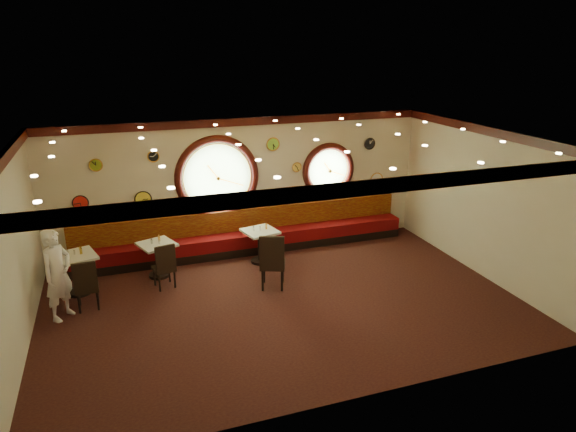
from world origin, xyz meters
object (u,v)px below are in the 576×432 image
at_px(condiment_c_pepper, 260,228).
at_px(chair_c, 272,258).
at_px(table_a, 77,269).
at_px(chair_a, 86,282).
at_px(condiment_b_salt, 152,241).
at_px(condiment_a_pepper, 74,252).
at_px(condiment_a_bottle, 81,250).
at_px(table_c, 260,242).
at_px(chair_b, 165,263).
at_px(condiment_c_bottle, 266,226).
at_px(condiment_b_pepper, 159,242).
at_px(condiment_c_salt, 254,228).
at_px(waiter, 58,275).
at_px(condiment_b_bottle, 159,238).
at_px(condiment_a_salt, 68,253).
at_px(table_b, 158,256).

bearing_deg(condiment_c_pepper, chair_c, -96.21).
height_order(table_a, chair_a, chair_a).
bearing_deg(condiment_b_salt, condiment_a_pepper, -170.39).
bearing_deg(condiment_a_bottle, table_c, 3.91).
xyz_separation_m(table_c, condiment_a_pepper, (-3.90, -0.25, 0.39)).
relative_size(chair_b, condiment_b_salt, 5.47).
bearing_deg(condiment_c_bottle, condiment_b_pepper, -177.21).
xyz_separation_m(chair_a, condiment_b_pepper, (1.46, 1.01, 0.24)).
distance_m(condiment_a_pepper, condiment_b_pepper, 1.67).
relative_size(table_a, condiment_c_pepper, 9.98).
height_order(table_c, condiment_c_salt, condiment_c_salt).
distance_m(condiment_b_salt, condiment_c_salt, 2.26).
distance_m(table_c, condiment_c_salt, 0.37).
xyz_separation_m(condiment_c_salt, condiment_c_pepper, (0.14, -0.04, -0.01)).
relative_size(condiment_a_bottle, waiter, 0.09).
bearing_deg(condiment_b_bottle, table_c, -2.97).
bearing_deg(condiment_b_pepper, condiment_b_bottle, 84.59).
relative_size(chair_b, condiment_a_pepper, 6.67).
bearing_deg(condiment_b_salt, waiter, -145.18).
bearing_deg(table_a, condiment_b_bottle, 13.32).
xyz_separation_m(condiment_c_salt, condiment_a_bottle, (-3.64, -0.29, 0.08)).
height_order(table_c, condiment_c_pepper, condiment_c_pepper).
height_order(condiment_c_salt, condiment_a_bottle, condiment_a_bottle).
distance_m(table_a, condiment_a_pepper, 0.35).
distance_m(chair_b, condiment_b_pepper, 0.62).
distance_m(condiment_c_salt, condiment_b_bottle, 2.09).
relative_size(table_a, condiment_c_salt, 9.00).
distance_m(condiment_a_salt, condiment_b_pepper, 1.79).
xyz_separation_m(chair_a, condiment_a_salt, (-0.32, 0.84, 0.31)).
bearing_deg(condiment_c_bottle, condiment_b_salt, -179.16).
height_order(condiment_a_salt, condiment_a_bottle, condiment_a_bottle).
xyz_separation_m(condiment_b_pepper, condiment_c_pepper, (2.24, 0.07, 0.01)).
height_order(condiment_a_salt, condiment_c_salt, condiment_a_salt).
distance_m(condiment_c_salt, condiment_b_pepper, 2.11).
relative_size(table_c, condiment_c_salt, 8.13).
relative_size(chair_a, condiment_a_pepper, 6.88).
relative_size(table_a, condiment_b_bottle, 6.57).
distance_m(condiment_a_pepper, waiter, 0.99).
height_order(table_b, condiment_b_bottle, condiment_b_bottle).
bearing_deg(chair_a, chair_b, 14.53).
bearing_deg(condiment_a_pepper, condiment_c_bottle, 4.12).
height_order(table_a, condiment_b_salt, condiment_b_salt).
xyz_separation_m(chair_b, condiment_a_pepper, (-1.69, 0.39, 0.32)).
bearing_deg(condiment_b_bottle, condiment_b_pepper, -95.41).
relative_size(condiment_a_salt, condiment_c_bottle, 0.75).
xyz_separation_m(table_c, condiment_b_salt, (-2.39, 0.01, 0.33)).
relative_size(table_c, chair_a, 1.35).
bearing_deg(condiment_c_bottle, condiment_a_pepper, -175.88).
xyz_separation_m(condiment_b_salt, condiment_b_bottle, (0.17, 0.11, 0.02)).
distance_m(chair_a, condiment_a_salt, 0.95).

